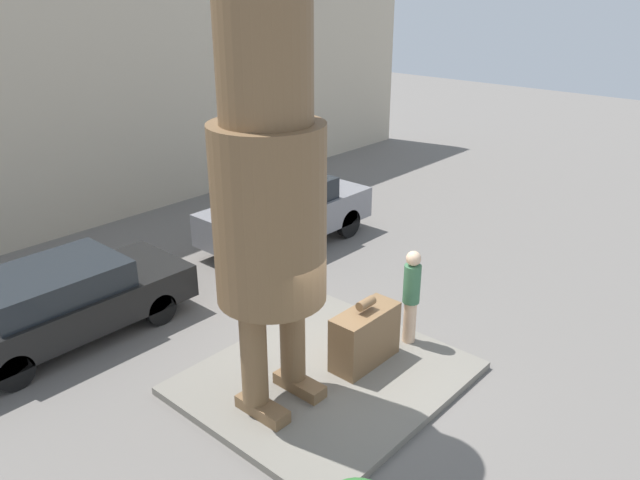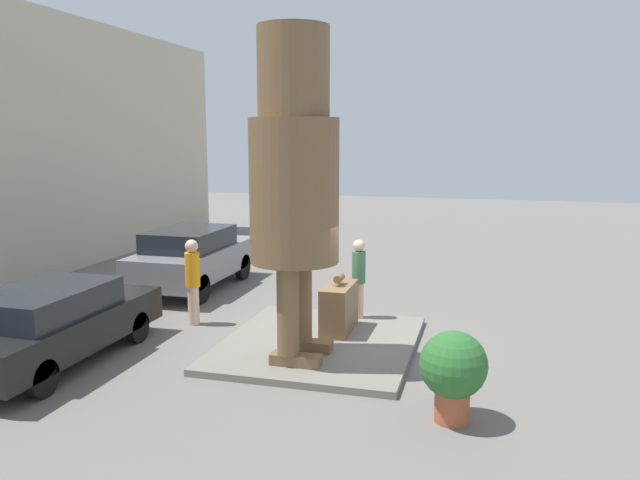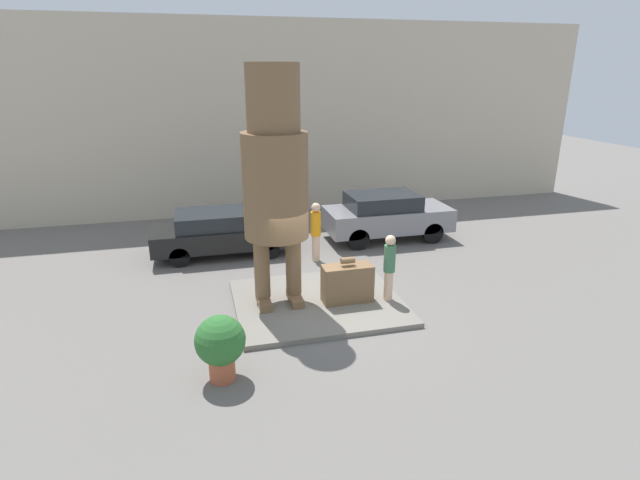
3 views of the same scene
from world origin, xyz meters
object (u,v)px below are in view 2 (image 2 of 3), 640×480
(statue_figure, at_px, (294,170))
(parked_car_black, at_px, (51,322))
(giant_suitcase, at_px, (339,308))
(parked_car_grey, at_px, (193,256))
(planter_pot, at_px, (453,369))
(tourist, at_px, (359,275))
(worker_hivis, at_px, (193,278))

(statue_figure, distance_m, parked_car_black, 5.07)
(parked_car_black, bearing_deg, giant_suitcase, -58.47)
(parked_car_grey, bearing_deg, statue_figure, -136.76)
(statue_figure, distance_m, planter_pot, 4.19)
(tourist, distance_m, planter_pot, 4.84)
(statue_figure, xyz_separation_m, planter_pot, (-1.58, -2.83, -2.66))
(giant_suitcase, xyz_separation_m, parked_car_grey, (2.86, 4.65, 0.27))
(parked_car_black, xyz_separation_m, parked_car_grey, (5.66, 0.10, 0.12))
(planter_pot, bearing_deg, worker_hivis, 60.11)
(planter_pot, height_order, worker_hivis, worker_hivis)
(giant_suitcase, xyz_separation_m, tourist, (1.02, -0.18, 0.45))
(statue_figure, relative_size, tourist, 3.31)
(worker_hivis, bearing_deg, tourist, -73.08)
(parked_car_black, distance_m, worker_hivis, 3.10)
(tourist, xyz_separation_m, worker_hivis, (-1.03, 3.39, -0.05))
(statue_figure, xyz_separation_m, tourist, (2.69, -0.57, -2.37))
(giant_suitcase, relative_size, worker_hivis, 0.67)
(parked_car_black, bearing_deg, planter_pot, -93.75)
(parked_car_grey, bearing_deg, planter_pot, -130.79)
(tourist, xyz_separation_m, planter_pot, (-4.27, -2.25, -0.29))
(giant_suitcase, height_order, planter_pot, planter_pot)
(parked_car_black, distance_m, parked_car_grey, 5.66)
(planter_pot, xyz_separation_m, worker_hivis, (3.24, 5.64, 0.24))
(parked_car_black, xyz_separation_m, planter_pot, (-0.46, -6.99, 0.02))
(worker_hivis, bearing_deg, giant_suitcase, -89.86)
(statue_figure, xyz_separation_m, giant_suitcase, (1.67, -0.39, -2.83))
(worker_hivis, bearing_deg, statue_figure, -120.51)
(tourist, relative_size, planter_pot, 1.29)
(statue_figure, bearing_deg, parked_car_grey, 43.24)
(parked_car_grey, xyz_separation_m, planter_pot, (-6.11, -7.09, -0.10))
(giant_suitcase, height_order, tourist, tourist)
(parked_car_black, height_order, parked_car_grey, parked_car_grey)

